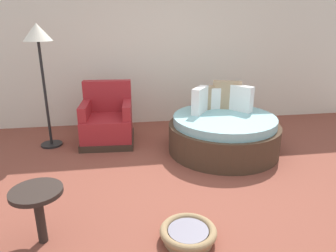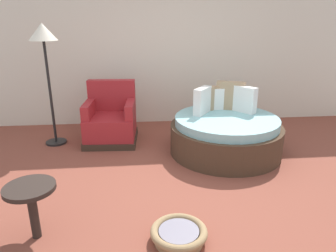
{
  "view_description": "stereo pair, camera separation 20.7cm",
  "coord_description": "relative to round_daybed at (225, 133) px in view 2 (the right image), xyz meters",
  "views": [
    {
      "loc": [
        -0.79,
        -3.2,
        1.88
      ],
      "look_at": [
        -0.21,
        0.59,
        0.55
      ],
      "focal_mm": 33.3,
      "sensor_mm": 36.0,
      "label": 1
    },
    {
      "loc": [
        -0.59,
        -3.23,
        1.88
      ],
      "look_at": [
        -0.21,
        0.59,
        0.55
      ],
      "focal_mm": 33.3,
      "sensor_mm": 36.0,
      "label": 2
    }
  ],
  "objects": [
    {
      "name": "red_armchair",
      "position": [
        -1.7,
        0.62,
        0.04
      ],
      "size": [
        0.84,
        0.84,
        0.94
      ],
      "color": "#38281E",
      "rests_on": "ground_plane"
    },
    {
      "name": "floor_lamp",
      "position": [
        -2.57,
        0.59,
        1.24
      ],
      "size": [
        0.4,
        0.4,
        1.82
      ],
      "color": "black",
      "rests_on": "ground_plane"
    },
    {
      "name": "ground_plane",
      "position": [
        -0.67,
        -0.94,
        -0.3
      ],
      "size": [
        8.0,
        8.0,
        0.02
      ],
      "primitive_type": "cube",
      "color": "brown"
    },
    {
      "name": "side_table",
      "position": [
        -2.21,
        -1.71,
        0.13
      ],
      "size": [
        0.44,
        0.44,
        0.52
      ],
      "color": "#2D231E",
      "rests_on": "ground_plane"
    },
    {
      "name": "pet_basket",
      "position": [
        -0.94,
        -1.9,
        -0.22
      ],
      "size": [
        0.51,
        0.51,
        0.13
      ],
      "color": "#9E7F56",
      "rests_on": "ground_plane"
    },
    {
      "name": "round_daybed",
      "position": [
        0.0,
        0.0,
        0.0
      ],
      "size": [
        1.61,
        1.61,
        0.97
      ],
      "color": "#473323",
      "rests_on": "ground_plane"
    },
    {
      "name": "back_wall",
      "position": [
        -0.67,
        1.59,
        1.22
      ],
      "size": [
        8.0,
        0.12,
        3.02
      ],
      "primitive_type": "cube",
      "color": "silver",
      "rests_on": "ground_plane"
    }
  ]
}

